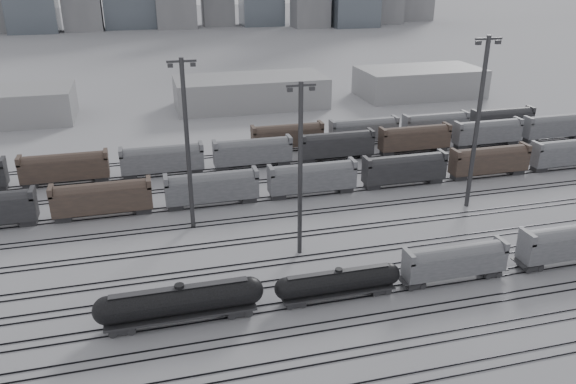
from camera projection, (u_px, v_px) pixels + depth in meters
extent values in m
plane|color=#B2B2B7|center=(327.00, 305.00, 65.52)|extent=(900.00, 900.00, 0.00)
cube|color=black|center=(371.00, 381.00, 53.65)|extent=(220.00, 0.07, 0.16)
cube|color=black|center=(358.00, 357.00, 56.83)|extent=(220.00, 0.07, 0.16)
cube|color=black|center=(352.00, 348.00, 58.11)|extent=(220.00, 0.07, 0.16)
cube|color=black|center=(341.00, 328.00, 61.29)|extent=(220.00, 0.07, 0.16)
cube|color=black|center=(336.00, 320.00, 62.56)|extent=(220.00, 0.07, 0.16)
cube|color=black|center=(326.00, 303.00, 65.74)|extent=(220.00, 0.07, 0.16)
cube|color=black|center=(322.00, 296.00, 67.02)|extent=(220.00, 0.07, 0.16)
cube|color=black|center=(314.00, 281.00, 70.20)|extent=(220.00, 0.07, 0.16)
cube|color=black|center=(310.00, 275.00, 71.48)|extent=(220.00, 0.07, 0.16)
cube|color=black|center=(302.00, 261.00, 74.66)|extent=(220.00, 0.07, 0.16)
cube|color=black|center=(300.00, 256.00, 75.93)|extent=(220.00, 0.07, 0.16)
cube|color=black|center=(289.00, 238.00, 80.90)|extent=(220.00, 0.07, 0.16)
cube|color=black|center=(286.00, 234.00, 82.17)|extent=(220.00, 0.07, 0.16)
cube|color=black|center=(277.00, 218.00, 87.13)|extent=(220.00, 0.07, 0.16)
cube|color=black|center=(275.00, 214.00, 88.41)|extent=(220.00, 0.07, 0.16)
cube|color=black|center=(267.00, 200.00, 93.37)|extent=(220.00, 0.07, 0.16)
cube|color=black|center=(265.00, 197.00, 94.65)|extent=(220.00, 0.07, 0.16)
cube|color=black|center=(257.00, 183.00, 100.51)|extent=(220.00, 0.07, 0.16)
cube|color=black|center=(256.00, 180.00, 101.78)|extent=(220.00, 0.07, 0.16)
cube|color=black|center=(249.00, 168.00, 107.64)|extent=(220.00, 0.07, 0.16)
cube|color=black|center=(247.00, 166.00, 108.92)|extent=(220.00, 0.07, 0.16)
cube|color=black|center=(241.00, 155.00, 114.77)|extent=(220.00, 0.07, 0.16)
cube|color=black|center=(240.00, 153.00, 116.05)|extent=(220.00, 0.07, 0.16)
cube|color=#252527|center=(122.00, 326.00, 60.74)|extent=(2.77, 2.24, 0.75)
cube|color=#252527|center=(239.00, 309.00, 63.76)|extent=(2.77, 2.24, 0.75)
cube|color=#252527|center=(182.00, 313.00, 62.04)|extent=(16.54, 2.88, 0.27)
cylinder|color=black|center=(180.00, 300.00, 61.38)|extent=(15.47, 3.09, 3.09)
sphere|color=black|center=(107.00, 311.00, 59.56)|extent=(3.09, 3.09, 3.09)
sphere|color=black|center=(250.00, 290.00, 63.21)|extent=(3.09, 3.09, 3.09)
cylinder|color=black|center=(179.00, 287.00, 60.72)|extent=(1.07, 1.07, 0.53)
cube|color=#252527|center=(179.00, 288.00, 60.76)|extent=(14.94, 0.96, 0.06)
cube|color=#252527|center=(295.00, 301.00, 65.36)|extent=(2.31, 1.87, 0.62)
cube|color=#252527|center=(379.00, 288.00, 67.88)|extent=(2.31, 1.87, 0.62)
cube|color=#252527|center=(338.00, 291.00, 66.45)|extent=(13.78, 2.40, 0.22)
cylinder|color=black|center=(338.00, 281.00, 65.90)|extent=(12.89, 2.58, 2.58)
sphere|color=black|center=(285.00, 289.00, 64.37)|extent=(2.58, 2.58, 2.58)
sphere|color=black|center=(389.00, 274.00, 67.42)|extent=(2.58, 2.58, 2.58)
cylinder|color=black|center=(339.00, 270.00, 65.35)|extent=(0.89, 0.89, 0.44)
cube|color=#252527|center=(339.00, 271.00, 65.38)|extent=(12.45, 0.80, 0.05)
cube|color=#252527|center=(414.00, 283.00, 68.97)|extent=(2.29, 1.85, 0.62)
cube|color=#252527|center=(490.00, 272.00, 71.47)|extent=(2.29, 1.85, 0.62)
cube|color=slate|center=(455.00, 263.00, 69.42)|extent=(13.21, 2.64, 2.82)
cylinder|color=slate|center=(456.00, 255.00, 69.01)|extent=(11.98, 2.55, 2.55)
cube|color=slate|center=(409.00, 257.00, 67.24)|extent=(0.62, 2.64, 1.23)
cube|color=slate|center=(501.00, 244.00, 70.23)|extent=(0.62, 2.64, 1.23)
cone|color=#252527|center=(453.00, 275.00, 70.08)|extent=(2.11, 2.11, 0.79)
cube|color=#252527|center=(530.00, 265.00, 72.85)|extent=(2.55, 2.06, 0.69)
cube|color=slate|center=(572.00, 244.00, 73.35)|extent=(14.71, 2.94, 3.14)
cylinder|color=slate|center=(574.00, 236.00, 72.89)|extent=(13.34, 2.84, 2.84)
cube|color=slate|center=(528.00, 237.00, 70.92)|extent=(0.69, 2.94, 1.37)
cone|color=#252527|center=(569.00, 257.00, 74.09)|extent=(2.35, 2.35, 0.88)
cylinder|color=#363639|center=(188.00, 147.00, 79.59)|extent=(0.64, 0.64, 25.15)
cube|color=#363639|center=(181.00, 61.00, 74.92)|extent=(4.02, 0.30, 0.30)
cube|color=#363639|center=(170.00, 66.00, 74.76)|extent=(0.70, 0.50, 0.50)
cube|color=#363639|center=(193.00, 65.00, 75.47)|extent=(0.70, 0.50, 0.50)
cylinder|color=#363639|center=(300.00, 172.00, 72.57)|extent=(0.60, 0.60, 23.57)
cube|color=#363639|center=(301.00, 85.00, 68.19)|extent=(3.77, 0.28, 0.28)
cube|color=#363639|center=(290.00, 90.00, 68.04)|extent=(0.66, 0.47, 0.47)
cube|color=#363639|center=(312.00, 89.00, 68.71)|extent=(0.66, 0.47, 0.47)
cylinder|color=#363639|center=(477.00, 125.00, 86.36)|extent=(0.69, 0.69, 27.10)
cube|color=#363639|center=(489.00, 39.00, 81.32)|extent=(4.34, 0.33, 0.33)
cube|color=#363639|center=(478.00, 43.00, 81.15)|extent=(0.76, 0.54, 0.54)
cube|color=#363639|center=(498.00, 42.00, 81.92)|extent=(0.76, 0.54, 0.54)
cube|color=brown|center=(102.00, 200.00, 86.82)|extent=(15.00, 3.00, 5.60)
cube|color=slate|center=(212.00, 189.00, 90.84)|extent=(15.00, 3.00, 5.60)
cube|color=slate|center=(312.00, 179.00, 94.85)|extent=(15.00, 3.00, 5.60)
cube|color=#252527|center=(404.00, 170.00, 98.87)|extent=(15.00, 3.00, 5.60)
cube|color=brown|center=(489.00, 162.00, 102.89)|extent=(15.00, 3.00, 5.60)
cube|color=slate|center=(568.00, 154.00, 106.90)|extent=(15.00, 3.00, 5.60)
cube|color=brown|center=(65.00, 169.00, 99.43)|extent=(15.00, 3.00, 5.60)
cube|color=slate|center=(162.00, 161.00, 103.44)|extent=(15.00, 3.00, 5.60)
cube|color=slate|center=(253.00, 153.00, 107.46)|extent=(15.00, 3.00, 5.60)
cube|color=#252527|center=(337.00, 146.00, 111.48)|extent=(15.00, 3.00, 5.60)
cube|color=brown|center=(415.00, 140.00, 115.49)|extent=(15.00, 3.00, 5.60)
cube|color=slate|center=(487.00, 133.00, 119.51)|extent=(15.00, 3.00, 5.60)
cube|color=slate|center=(555.00, 128.00, 123.53)|extent=(15.00, 3.00, 5.60)
cube|color=brown|center=(287.00, 138.00, 116.72)|extent=(15.00, 3.00, 5.60)
cube|color=slate|center=(364.00, 132.00, 120.73)|extent=(15.00, 3.00, 5.60)
cube|color=slate|center=(435.00, 126.00, 124.75)|extent=(15.00, 3.00, 5.60)
cube|color=#252527|center=(502.00, 121.00, 128.77)|extent=(15.00, 3.00, 5.60)
cube|color=gray|center=(251.00, 92.00, 151.02)|extent=(40.00, 18.00, 8.00)
cube|color=gray|center=(419.00, 82.00, 162.83)|extent=(35.00, 18.00, 8.00)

